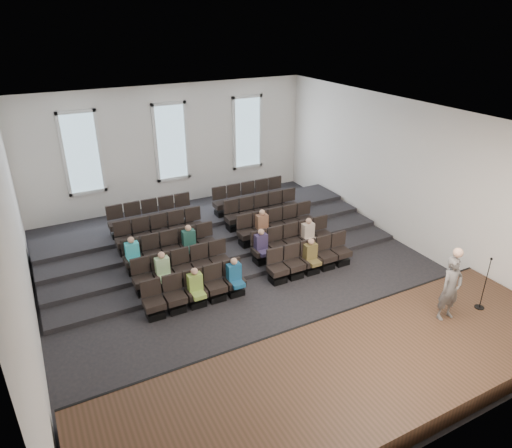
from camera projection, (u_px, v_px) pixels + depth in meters
The scene contains 14 objects.
ground at pixel (248, 278), 14.26m from camera, with size 14.00×14.00×0.00m, color black.
ceiling at pixel (246, 118), 12.13m from camera, with size 12.00×14.00×0.02m, color white.
wall_back at pixel (171, 147), 18.83m from camera, with size 12.00×0.04×5.00m, color white.
wall_front at pixel (437, 349), 7.56m from camera, with size 12.00×0.04×5.00m, color white.
wall_left at pixel (18, 250), 10.67m from camera, with size 0.04×14.00×5.00m, color white.
wall_right at pixel (403, 173), 15.73m from camera, with size 0.04×14.00×5.00m, color white.
stage at pixel (351, 377), 10.06m from camera, with size 11.80×3.60×0.50m, color #462C1E.
stage_lip at pixel (307, 332), 11.48m from camera, with size 11.80×0.06×0.52m, color black.
risers at pixel (209, 233), 16.72m from camera, with size 11.80×4.80×0.60m.
seating_rows at pixel (227, 239), 15.20m from camera, with size 6.80×4.70×1.67m.
windows at pixel (171, 142), 18.69m from camera, with size 8.44×0.10×3.24m.
audience at pixel (231, 251), 14.12m from camera, with size 6.05×2.64×1.10m.
speaker at pixel (450, 288), 11.27m from camera, with size 0.63×0.41×1.72m, color #595755.
mic_stand at pixel (483, 293), 11.81m from camera, with size 0.25×0.25×1.50m.
Camera 1 is at (-5.43, -10.92, 7.58)m, focal length 32.00 mm.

